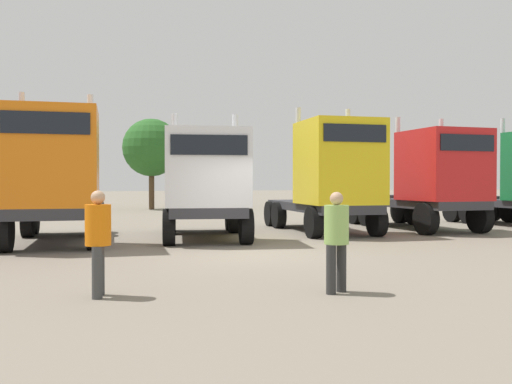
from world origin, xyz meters
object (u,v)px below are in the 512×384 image
Objects in this scene: semi_truck_white at (206,184)px; visitor_in_hivis at (98,236)px; semi_truck_orange at (54,176)px; semi_truck_red at (432,179)px; visitor_with_camera at (336,235)px; semi_truck_yellow at (332,176)px.

semi_truck_white reaches higher than visitor_in_hivis.
visitor_in_hivis is (0.64, -7.59, -1.01)m from semi_truck_orange.
semi_truck_red is 3.99× the size of visitor_with_camera.
semi_truck_orange is 3.96× the size of visitor_in_hivis.
semi_truck_orange is 1.01× the size of semi_truck_red.
semi_truck_yellow is at bearing -89.54° from semi_truck_red.
semi_truck_red reaches higher than visitor_in_hivis.
semi_truck_yellow reaches higher than semi_truck_red.
visitor_in_hivis is at bearing -54.59° from semi_truck_red.
semi_truck_yellow is at bearing -52.92° from visitor_with_camera.
semi_truck_red is (13.02, 0.34, -0.06)m from semi_truck_orange.
semi_truck_white is 0.96× the size of semi_truck_red.
visitor_with_camera is (-0.06, -8.45, -0.79)m from semi_truck_white.
semi_truck_red is 3.92× the size of visitor_in_hivis.
semi_truck_white is at bearing -84.17° from semi_truck_red.
visitor_with_camera is (-8.72, -8.91, -0.98)m from semi_truck_red.
semi_truck_yellow reaches higher than semi_truck_white.
semi_truck_red is (8.66, 0.46, 0.19)m from semi_truck_white.
visitor_in_hivis is at bearing 10.40° from semi_truck_orange.
semi_truck_red is at bearing 43.96° from visitor_in_hivis.
semi_truck_yellow is at bearing 55.34° from visitor_in_hivis.
semi_truck_orange is 1.01× the size of semi_truck_yellow.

